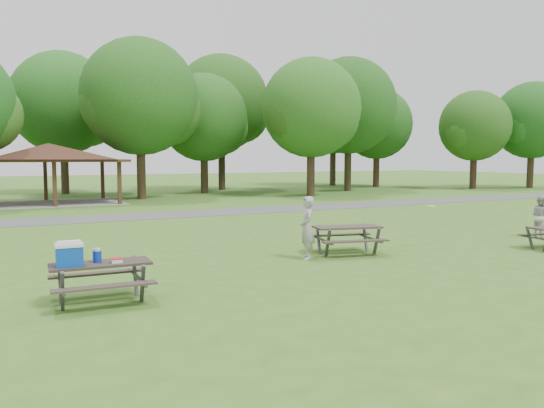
{
  "coord_description": "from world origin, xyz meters",
  "views": [
    {
      "loc": [
        -7.44,
        -11.67,
        2.86
      ],
      "look_at": [
        1.0,
        4.0,
        1.3
      ],
      "focal_mm": 35.0,
      "sensor_mm": 36.0,
      "label": 1
    }
  ],
  "objects": [
    {
      "name": "ground",
      "position": [
        0.0,
        0.0,
        0.0
      ],
      "size": [
        160.0,
        160.0,
        0.0
      ],
      "primitive_type": "plane",
      "color": "#35611B",
      "rests_on": "ground"
    },
    {
      "name": "asphalt_path",
      "position": [
        0.0,
        14.0,
        0.01
      ],
      "size": [
        120.0,
        3.2,
        0.02
      ],
      "primitive_type": "cube",
      "color": "#47474A",
      "rests_on": "ground"
    },
    {
      "name": "pavilion",
      "position": [
        -4.0,
        24.0,
        3.06
      ],
      "size": [
        8.6,
        7.01,
        3.76
      ],
      "color": "#372014",
      "rests_on": "ground"
    },
    {
      "name": "tree_row_e",
      "position": [
        2.1,
        25.03,
        6.78
      ],
      "size": [
        8.4,
        8.0,
        11.02
      ],
      "color": "#302215",
      "rests_on": "ground"
    },
    {
      "name": "tree_row_f",
      "position": [
        8.09,
        28.53,
        5.84
      ],
      "size": [
        7.35,
        7.0,
        9.55
      ],
      "color": "black",
      "rests_on": "ground"
    },
    {
      "name": "tree_row_g",
      "position": [
        14.09,
        22.03,
        6.33
      ],
      "size": [
        7.77,
        7.4,
        10.25
      ],
      "color": "#2F2015",
      "rests_on": "ground"
    },
    {
      "name": "tree_row_h",
      "position": [
        20.1,
        25.53,
        7.03
      ],
      "size": [
        8.61,
        8.2,
        11.37
      ],
      "color": "black",
      "rests_on": "ground"
    },
    {
      "name": "tree_row_i",
      "position": [
        26.08,
        29.03,
        5.91
      ],
      "size": [
        7.14,
        6.8,
        9.52
      ],
      "color": "black",
      "rests_on": "ground"
    },
    {
      "name": "tree_row_j",
      "position": [
        32.08,
        22.53,
        5.56
      ],
      "size": [
        6.72,
        6.4,
        8.96
      ],
      "color": "black",
      "rests_on": "ground"
    },
    {
      "name": "tree_deep_b",
      "position": [
        -1.9,
        33.03,
        6.89
      ],
      "size": [
        8.4,
        8.0,
        11.13
      ],
      "color": "#312115",
      "rests_on": "ground"
    },
    {
      "name": "tree_deep_c",
      "position": [
        11.1,
        32.03,
        7.44
      ],
      "size": [
        8.82,
        8.4,
        11.9
      ],
      "color": "black",
      "rests_on": "ground"
    },
    {
      "name": "tree_deep_d",
      "position": [
        24.1,
        33.53,
        7.03
      ],
      "size": [
        8.4,
        8.0,
        11.27
      ],
      "color": "#302115",
      "rests_on": "ground"
    },
    {
      "name": "tree_flank_right",
      "position": [
        38.09,
        21.03,
        6.15
      ],
      "size": [
        7.56,
        7.2,
        9.97
      ],
      "color": "black",
      "rests_on": "ground"
    },
    {
      "name": "picnic_table_near",
      "position": [
        -5.73,
        -1.05,
        0.76
      ],
      "size": [
        2.0,
        1.64,
        1.32
      ],
      "color": "#2A221E",
      "rests_on": "ground"
    },
    {
      "name": "picnic_table_middle",
      "position": [
        1.94,
        1.02,
        0.63
      ],
      "size": [
        2.31,
        2.03,
        0.86
      ],
      "color": "#322924",
      "rests_on": "ground"
    },
    {
      "name": "frisbee_in_flight",
      "position": [
        4.89,
        0.62,
        1.33
      ],
      "size": [
        0.31,
        0.31,
        0.02
      ],
      "color": "yellow",
      "rests_on": "ground"
    },
    {
      "name": "frisbee_thrower",
      "position": [
        0.44,
        0.88,
        0.89
      ],
      "size": [
        0.62,
        0.76,
        1.78
      ],
      "primitive_type": "imported",
      "rotation": [
        0.0,
        0.0,
        -1.93
      ],
      "color": "#979799",
      "rests_on": "ground"
    },
    {
      "name": "frisbee_catcher",
      "position": [
        9.94,
        0.33,
        0.76
      ],
      "size": [
        0.76,
        0.87,
        1.51
      ],
      "primitive_type": "imported",
      "rotation": [
        0.0,
        0.0,
        1.28
      ],
      "color": "#AFB0B2",
      "rests_on": "ground"
    }
  ]
}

